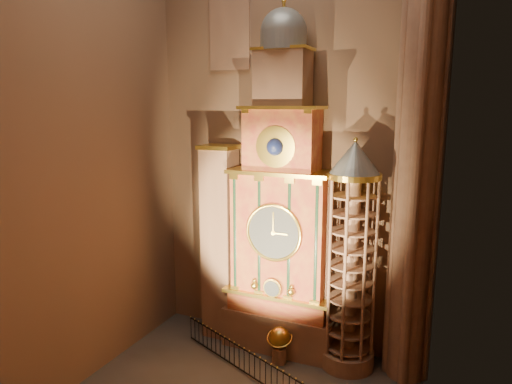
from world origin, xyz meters
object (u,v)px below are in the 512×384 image
at_px(stair_turret, 351,259).
at_px(iron_railing, 244,361).
at_px(portrait_tower, 220,242).
at_px(celestial_globe, 279,342).
at_px(astronomical_clock, 281,220).

bearing_deg(stair_turret, iron_railing, -147.18).
bearing_deg(portrait_tower, stair_turret, -2.33).
xyz_separation_m(portrait_tower, iron_railing, (2.77, -2.95, -4.50)).
xyz_separation_m(portrait_tower, celestial_globe, (3.89, -1.38, -4.07)).
distance_m(portrait_tower, celestial_globe, 5.80).
bearing_deg(stair_turret, portrait_tower, 177.67).
xyz_separation_m(astronomical_clock, portrait_tower, (-3.40, 0.02, -1.53)).
xyz_separation_m(astronomical_clock, celestial_globe, (0.49, -1.36, -5.60)).
relative_size(stair_turret, celestial_globe, 6.01).
bearing_deg(stair_turret, astronomical_clock, 175.70).
relative_size(astronomical_clock, celestial_globe, 9.30).
height_order(portrait_tower, iron_railing, portrait_tower).
distance_m(astronomical_clock, stair_turret, 3.78).
bearing_deg(stair_turret, celestial_globe, -159.90).
relative_size(portrait_tower, stair_turret, 0.94).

